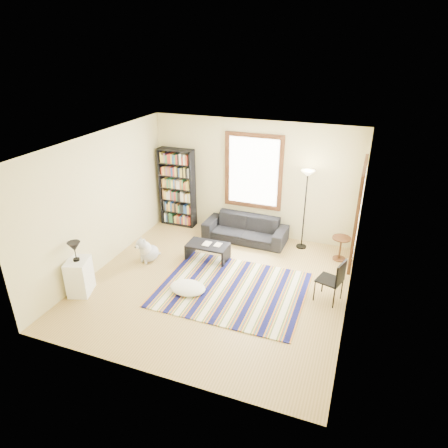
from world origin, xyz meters
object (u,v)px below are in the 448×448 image
(floor_lamp, at_px, (304,210))
(folding_chair, at_px, (329,280))
(white_cabinet, at_px, (80,276))
(floor_cushion, at_px, (188,288))
(side_table, at_px, (340,248))
(sofa, at_px, (245,229))
(bookshelf, at_px, (177,188))
(dog, at_px, (149,248))
(coffee_table, at_px, (208,252))

(floor_lamp, distance_m, folding_chair, 2.14)
(folding_chair, relative_size, white_cabinet, 1.23)
(floor_cushion, distance_m, side_table, 3.48)
(floor_lamp, height_order, side_table, floor_lamp)
(sofa, bearing_deg, floor_lamp, 6.09)
(floor_cushion, height_order, folding_chair, folding_chair)
(floor_lamp, height_order, white_cabinet, floor_lamp)
(bookshelf, bearing_deg, floor_cushion, -60.67)
(floor_cushion, xyz_separation_m, folding_chair, (2.55, 0.68, 0.34))
(bookshelf, relative_size, floor_cushion, 2.82)
(folding_chair, height_order, dog, folding_chair)
(coffee_table, bearing_deg, folding_chair, -13.22)
(sofa, xyz_separation_m, bookshelf, (-1.91, 0.27, 0.71))
(coffee_table, relative_size, floor_cushion, 1.27)
(sofa, distance_m, dog, 2.35)
(floor_cushion, bearing_deg, folding_chair, 14.94)
(coffee_table, bearing_deg, sofa, 67.55)
(sofa, height_order, white_cabinet, white_cabinet)
(sofa, xyz_separation_m, coffee_table, (-0.48, -1.17, -0.11))
(side_table, bearing_deg, dog, -158.99)
(sofa, relative_size, floor_cushion, 2.80)
(bookshelf, bearing_deg, coffee_table, -45.40)
(white_cabinet, bearing_deg, folding_chair, -0.78)
(coffee_table, relative_size, dog, 1.55)
(folding_chair, bearing_deg, white_cabinet, -145.52)
(white_cabinet, bearing_deg, coffee_table, 30.51)
(side_table, bearing_deg, sofa, 175.47)
(floor_lamp, bearing_deg, white_cabinet, -137.56)
(floor_lamp, bearing_deg, dog, -149.45)
(floor_cushion, distance_m, floor_lamp, 3.21)
(bookshelf, distance_m, floor_cushion, 3.28)
(bookshelf, height_order, dog, bookshelf)
(floor_lamp, distance_m, dog, 3.54)
(coffee_table, xyz_separation_m, white_cabinet, (-1.78, -2.03, 0.17))
(floor_lamp, relative_size, side_table, 3.44)
(floor_cushion, height_order, floor_lamp, floor_lamp)
(sofa, distance_m, floor_lamp, 1.50)
(floor_cushion, bearing_deg, white_cabinet, -159.15)
(coffee_table, distance_m, floor_lamp, 2.35)
(floor_cushion, xyz_separation_m, dog, (-1.29, 0.81, 0.20))
(side_table, distance_m, white_cabinet, 5.42)
(coffee_table, height_order, white_cabinet, white_cabinet)
(dog, bearing_deg, folding_chair, 20.41)
(bookshelf, relative_size, folding_chair, 2.33)
(sofa, height_order, dog, same)
(side_table, xyz_separation_m, white_cabinet, (-4.50, -3.03, 0.08))
(floor_lamp, bearing_deg, coffee_table, -145.27)
(sofa, relative_size, folding_chair, 2.31)
(bookshelf, height_order, floor_lamp, bookshelf)
(side_table, bearing_deg, bookshelf, 173.84)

